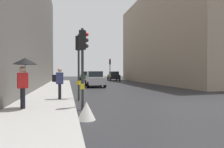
{
  "coord_description": "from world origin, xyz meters",
  "views": [
    {
      "loc": [
        -5.98,
        -8.26,
        1.71
      ],
      "look_at": [
        -2.21,
        7.18,
        1.51
      ],
      "focal_mm": 29.42,
      "sensor_mm": 36.0,
      "label": 1
    }
  ],
  "objects_px": {
    "traffic_light_near_left": "(83,54)",
    "pedestrian_with_umbrella": "(24,69)",
    "traffic_light_near_right": "(79,55)",
    "traffic_light_far_median": "(110,66)",
    "car_dark_suv": "(114,76)",
    "pedestrian_with_grey_backpack": "(59,81)",
    "car_green_estate": "(85,76)",
    "car_silver_hatchback": "(95,79)",
    "warning_sign_triangle": "(87,111)"
  },
  "relations": [
    {
      "from": "traffic_light_near_left",
      "to": "pedestrian_with_umbrella",
      "type": "relative_size",
      "value": 1.7
    },
    {
      "from": "traffic_light_near_right",
      "to": "traffic_light_far_median",
      "type": "bearing_deg",
      "value": 71.42
    },
    {
      "from": "car_dark_suv",
      "to": "pedestrian_with_grey_backpack",
      "type": "relative_size",
      "value": 2.43
    },
    {
      "from": "traffic_light_near_right",
      "to": "car_green_estate",
      "type": "bearing_deg",
      "value": 83.72
    },
    {
      "from": "traffic_light_near_left",
      "to": "traffic_light_near_right",
      "type": "height_order",
      "value": "traffic_light_near_right"
    },
    {
      "from": "traffic_light_near_left",
      "to": "car_green_estate",
      "type": "height_order",
      "value": "traffic_light_near_left"
    },
    {
      "from": "traffic_light_near_left",
      "to": "car_green_estate",
      "type": "bearing_deg",
      "value": 84.33
    },
    {
      "from": "car_silver_hatchback",
      "to": "pedestrian_with_grey_backpack",
      "type": "bearing_deg",
      "value": -109.46
    },
    {
      "from": "traffic_light_far_median",
      "to": "car_green_estate",
      "type": "bearing_deg",
      "value": 113.5
    },
    {
      "from": "traffic_light_far_median",
      "to": "traffic_light_near_left",
      "type": "bearing_deg",
      "value": -106.25
    },
    {
      "from": "traffic_light_near_left",
      "to": "traffic_light_near_right",
      "type": "xyz_separation_m",
      "value": [
        -0.0,
        2.79,
        0.19
      ]
    },
    {
      "from": "traffic_light_far_median",
      "to": "car_silver_hatchback",
      "type": "height_order",
      "value": "traffic_light_far_median"
    },
    {
      "from": "car_dark_suv",
      "to": "pedestrian_with_grey_backpack",
      "type": "height_order",
      "value": "pedestrian_with_grey_backpack"
    },
    {
      "from": "car_silver_hatchback",
      "to": "warning_sign_triangle",
      "type": "height_order",
      "value": "car_silver_hatchback"
    },
    {
      "from": "car_dark_suv",
      "to": "pedestrian_with_grey_backpack",
      "type": "xyz_separation_m",
      "value": [
        -9.22,
        -23.67,
        0.29
      ]
    },
    {
      "from": "traffic_light_near_right",
      "to": "car_dark_suv",
      "type": "bearing_deg",
      "value": 70.99
    },
    {
      "from": "warning_sign_triangle",
      "to": "car_green_estate",
      "type": "bearing_deg",
      "value": 84.61
    },
    {
      "from": "traffic_light_near_left",
      "to": "traffic_light_near_right",
      "type": "relative_size",
      "value": 0.93
    },
    {
      "from": "car_green_estate",
      "to": "pedestrian_with_grey_backpack",
      "type": "height_order",
      "value": "pedestrian_with_grey_backpack"
    },
    {
      "from": "car_dark_suv",
      "to": "pedestrian_with_grey_backpack",
      "type": "distance_m",
      "value": 25.41
    },
    {
      "from": "car_dark_suv",
      "to": "traffic_light_near_left",
      "type": "bearing_deg",
      "value": -107.1
    },
    {
      "from": "warning_sign_triangle",
      "to": "traffic_light_near_left",
      "type": "bearing_deg",
      "value": 89.22
    },
    {
      "from": "warning_sign_triangle",
      "to": "pedestrian_with_umbrella",
      "type": "bearing_deg",
      "value": 141.3
    },
    {
      "from": "traffic_light_far_median",
      "to": "car_green_estate",
      "type": "xyz_separation_m",
      "value": [
        -3.3,
        7.58,
        -1.79
      ]
    },
    {
      "from": "car_green_estate",
      "to": "warning_sign_triangle",
      "type": "height_order",
      "value": "car_green_estate"
    },
    {
      "from": "car_silver_hatchback",
      "to": "traffic_light_near_right",
      "type": "bearing_deg",
      "value": -103.73
    },
    {
      "from": "pedestrian_with_umbrella",
      "to": "car_silver_hatchback",
      "type": "bearing_deg",
      "value": 68.64
    },
    {
      "from": "car_dark_suv",
      "to": "pedestrian_with_grey_backpack",
      "type": "bearing_deg",
      "value": -111.28
    },
    {
      "from": "pedestrian_with_umbrella",
      "to": "pedestrian_with_grey_backpack",
      "type": "relative_size",
      "value": 1.21
    },
    {
      "from": "car_green_estate",
      "to": "car_dark_suv",
      "type": "distance_m",
      "value": 5.76
    },
    {
      "from": "traffic_light_near_left",
      "to": "traffic_light_near_right",
      "type": "distance_m",
      "value": 2.8
    },
    {
      "from": "car_green_estate",
      "to": "car_dark_suv",
      "type": "relative_size",
      "value": 0.99
    },
    {
      "from": "car_silver_hatchback",
      "to": "car_green_estate",
      "type": "distance_m",
      "value": 16.11
    },
    {
      "from": "car_silver_hatchback",
      "to": "warning_sign_triangle",
      "type": "relative_size",
      "value": 6.5
    },
    {
      "from": "car_green_estate",
      "to": "pedestrian_with_grey_backpack",
      "type": "xyz_separation_m",
      "value": [
        -3.99,
        -26.1,
        0.29
      ]
    },
    {
      "from": "traffic_light_near_right",
      "to": "car_green_estate",
      "type": "distance_m",
      "value": 26.09
    },
    {
      "from": "car_green_estate",
      "to": "car_silver_hatchback",
      "type": "bearing_deg",
      "value": -91.64
    },
    {
      "from": "warning_sign_triangle",
      "to": "traffic_light_far_median",
      "type": "bearing_deg",
      "value": 74.89
    },
    {
      "from": "traffic_light_near_left",
      "to": "car_dark_suv",
      "type": "height_order",
      "value": "traffic_light_near_left"
    },
    {
      "from": "car_silver_hatchback",
      "to": "traffic_light_near_left",
      "type": "bearing_deg",
      "value": -100.75
    },
    {
      "from": "car_silver_hatchback",
      "to": "pedestrian_with_umbrella",
      "type": "bearing_deg",
      "value": -111.36
    },
    {
      "from": "car_silver_hatchback",
      "to": "warning_sign_triangle",
      "type": "bearing_deg",
      "value": -99.54
    },
    {
      "from": "traffic_light_far_median",
      "to": "warning_sign_triangle",
      "type": "bearing_deg",
      "value": -105.11
    },
    {
      "from": "traffic_light_near_left",
      "to": "pedestrian_with_umbrella",
      "type": "xyz_separation_m",
      "value": [
        -2.46,
        0.18,
        -0.67
      ]
    },
    {
      "from": "pedestrian_with_umbrella",
      "to": "traffic_light_near_left",
      "type": "bearing_deg",
      "value": -4.26
    },
    {
      "from": "traffic_light_near_right",
      "to": "pedestrian_with_umbrella",
      "type": "distance_m",
      "value": 3.68
    },
    {
      "from": "traffic_light_near_left",
      "to": "car_silver_hatchback",
      "type": "distance_m",
      "value": 12.89
    },
    {
      "from": "traffic_light_far_median",
      "to": "warning_sign_triangle",
      "type": "height_order",
      "value": "traffic_light_far_median"
    },
    {
      "from": "car_dark_suv",
      "to": "pedestrian_with_umbrella",
      "type": "relative_size",
      "value": 2.01
    },
    {
      "from": "car_silver_hatchback",
      "to": "pedestrian_with_umbrella",
      "type": "relative_size",
      "value": 1.97
    }
  ]
}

